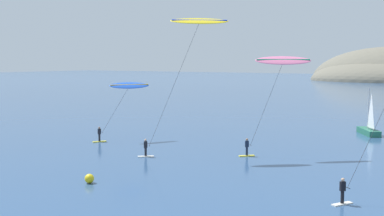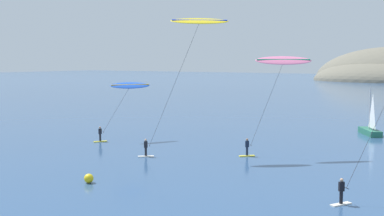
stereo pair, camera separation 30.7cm
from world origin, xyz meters
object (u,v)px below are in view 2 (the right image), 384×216
(sailboat_near, at_px, (369,129))
(kitesurfer_blue, at_px, (127,90))
(kitesurfer_pink, at_px, (281,68))
(kitesurfer_yellow, at_px, (195,31))
(marker_buoy, at_px, (89,178))

(sailboat_near, xyz_separation_m, kitesurfer_blue, (-22.16, -19.26, 5.04))
(kitesurfer_pink, relative_size, kitesurfer_yellow, 0.73)
(kitesurfer_pink, bearing_deg, marker_buoy, -113.80)
(kitesurfer_yellow, distance_m, marker_buoy, 17.19)
(sailboat_near, relative_size, kitesurfer_pink, 0.60)
(kitesurfer_blue, relative_size, marker_buoy, 9.48)
(kitesurfer_blue, relative_size, kitesurfer_pink, 0.70)
(sailboat_near, bearing_deg, kitesurfer_pink, -102.41)
(sailboat_near, bearing_deg, kitesurfer_blue, -139.00)
(sailboat_near, distance_m, kitesurfer_yellow, 27.57)
(kitesurfer_blue, bearing_deg, marker_buoy, -57.67)
(marker_buoy, bearing_deg, kitesurfer_blue, 122.33)
(kitesurfer_yellow, bearing_deg, sailboat_near, 65.14)
(sailboat_near, height_order, marker_buoy, sailboat_near)
(sailboat_near, xyz_separation_m, marker_buoy, (-11.72, -35.75, -0.29))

